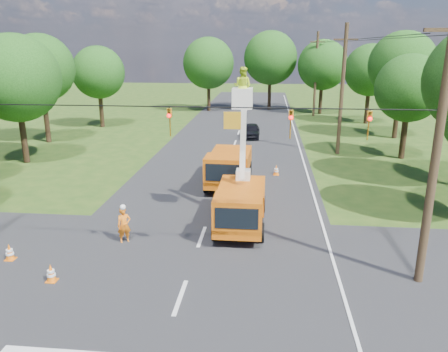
# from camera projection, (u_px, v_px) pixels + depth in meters

# --- Properties ---
(ground) EXTENTS (140.00, 140.00, 0.00)m
(ground) POSITION_uv_depth(u_px,v_px,m) (230.00, 157.00, 34.04)
(ground) COLOR #254615
(ground) RESTS_ON ground
(road_main) EXTENTS (12.00, 100.00, 0.06)m
(road_main) POSITION_uv_depth(u_px,v_px,m) (230.00, 157.00, 34.04)
(road_main) COLOR black
(road_main) RESTS_ON ground
(road_cross) EXTENTS (56.00, 10.00, 0.07)m
(road_cross) POSITION_uv_depth(u_px,v_px,m) (190.00, 270.00, 16.88)
(road_cross) COLOR black
(road_cross) RESTS_ON ground
(edge_line) EXTENTS (0.12, 90.00, 0.02)m
(edge_line) POSITION_uv_depth(u_px,v_px,m) (303.00, 159.00, 33.51)
(edge_line) COLOR silver
(edge_line) RESTS_ON ground
(bucket_truck) EXTENTS (2.31, 5.75, 7.45)m
(bucket_truck) POSITION_uv_depth(u_px,v_px,m) (241.00, 195.00, 20.57)
(bucket_truck) COLOR #C8610E
(bucket_truck) RESTS_ON ground
(second_truck) EXTENTS (2.63, 6.26, 2.31)m
(second_truck) POSITION_uv_depth(u_px,v_px,m) (229.00, 166.00, 26.92)
(second_truck) COLOR #C8610E
(second_truck) RESTS_ON ground
(ground_worker) EXTENTS (0.71, 0.64, 1.63)m
(ground_worker) POSITION_uv_depth(u_px,v_px,m) (124.00, 225.00, 19.03)
(ground_worker) COLOR orange
(ground_worker) RESTS_ON ground
(distant_car) EXTENTS (1.56, 3.85, 1.31)m
(distant_car) POSITION_uv_depth(u_px,v_px,m) (251.00, 131.00, 41.19)
(distant_car) COLOR black
(distant_car) RESTS_ON ground
(traffic_cone_2) EXTENTS (0.38, 0.38, 0.71)m
(traffic_cone_2) POSITION_uv_depth(u_px,v_px,m) (253.00, 207.00, 22.46)
(traffic_cone_2) COLOR orange
(traffic_cone_2) RESTS_ON ground
(traffic_cone_3) EXTENTS (0.38, 0.38, 0.71)m
(traffic_cone_3) POSITION_uv_depth(u_px,v_px,m) (255.00, 189.00, 25.40)
(traffic_cone_3) COLOR orange
(traffic_cone_3) RESTS_ON ground
(traffic_cone_4) EXTENTS (0.38, 0.38, 0.71)m
(traffic_cone_4) POSITION_uv_depth(u_px,v_px,m) (51.00, 273.00, 15.93)
(traffic_cone_4) COLOR orange
(traffic_cone_4) RESTS_ON ground
(traffic_cone_5) EXTENTS (0.38, 0.38, 0.71)m
(traffic_cone_5) POSITION_uv_depth(u_px,v_px,m) (10.00, 252.00, 17.56)
(traffic_cone_5) COLOR orange
(traffic_cone_5) RESTS_ON ground
(traffic_cone_7) EXTENTS (0.38, 0.38, 0.71)m
(traffic_cone_7) POSITION_uv_depth(u_px,v_px,m) (276.00, 170.00, 29.16)
(traffic_cone_7) COLOR orange
(traffic_cone_7) RESTS_ON ground
(pole_right_near) EXTENTS (1.80, 0.30, 10.00)m
(pole_right_near) POSITION_uv_depth(u_px,v_px,m) (437.00, 146.00, 14.61)
(pole_right_near) COLOR #4C3823
(pole_right_near) RESTS_ON ground
(pole_right_mid) EXTENTS (1.80, 0.30, 10.00)m
(pole_right_mid) POSITION_uv_depth(u_px,v_px,m) (342.00, 89.00, 33.69)
(pole_right_mid) COLOR #4C3823
(pole_right_mid) RESTS_ON ground
(pole_right_far) EXTENTS (1.80, 0.30, 10.00)m
(pole_right_far) POSITION_uv_depth(u_px,v_px,m) (316.00, 74.00, 52.76)
(pole_right_far) COLOR #4C3823
(pole_right_far) RESTS_ON ground
(signal_span) EXTENTS (18.00, 0.29, 1.07)m
(signal_span) POSITION_uv_depth(u_px,v_px,m) (250.00, 120.00, 14.98)
(signal_span) COLOR black
(signal_span) RESTS_ON ground
(tree_left_d) EXTENTS (6.20, 6.20, 9.24)m
(tree_left_d) POSITION_uv_depth(u_px,v_px,m) (16.00, 78.00, 30.86)
(tree_left_d) COLOR #382616
(tree_left_d) RESTS_ON ground
(tree_left_e) EXTENTS (5.80, 5.80, 9.41)m
(tree_left_e) POSITION_uv_depth(u_px,v_px,m) (40.00, 68.00, 37.60)
(tree_left_e) COLOR #382616
(tree_left_e) RESTS_ON ground
(tree_left_f) EXTENTS (5.40, 5.40, 8.40)m
(tree_left_f) POSITION_uv_depth(u_px,v_px,m) (98.00, 73.00, 45.27)
(tree_left_f) COLOR #382616
(tree_left_f) RESTS_ON ground
(tree_right_c) EXTENTS (5.00, 5.00, 7.83)m
(tree_right_c) POSITION_uv_depth(u_px,v_px,m) (409.00, 88.00, 32.23)
(tree_right_c) COLOR #382616
(tree_right_c) RESTS_ON ground
(tree_right_d) EXTENTS (6.00, 6.00, 9.70)m
(tree_right_d) POSITION_uv_depth(u_px,v_px,m) (402.00, 65.00, 39.31)
(tree_right_d) COLOR #382616
(tree_right_d) RESTS_ON ground
(tree_right_e) EXTENTS (5.60, 5.60, 8.63)m
(tree_right_e) POSITION_uv_depth(u_px,v_px,m) (370.00, 70.00, 47.29)
(tree_right_e) COLOR #382616
(tree_right_e) RESTS_ON ground
(tree_far_a) EXTENTS (6.60, 6.60, 9.50)m
(tree_far_a) POSITION_uv_depth(u_px,v_px,m) (208.00, 63.00, 56.59)
(tree_far_a) COLOR #382616
(tree_far_a) RESTS_ON ground
(tree_far_b) EXTENTS (7.00, 7.00, 10.32)m
(tree_far_b) POSITION_uv_depth(u_px,v_px,m) (270.00, 58.00, 57.56)
(tree_far_b) COLOR #382616
(tree_far_b) RESTS_ON ground
(tree_far_c) EXTENTS (6.20, 6.20, 9.18)m
(tree_far_c) POSITION_uv_depth(u_px,v_px,m) (323.00, 65.00, 54.30)
(tree_far_c) COLOR #382616
(tree_far_c) RESTS_ON ground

